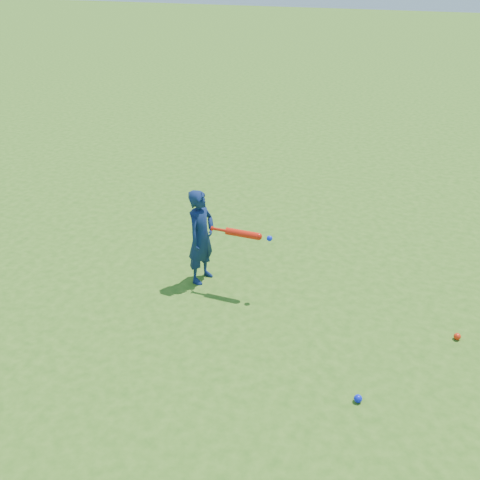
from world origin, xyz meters
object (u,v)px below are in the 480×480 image
Objects in this scene: ground_ball_red at (457,336)px; bat_swing at (245,234)px; ground_ball_blue at (358,399)px; child at (201,237)px.

ground_ball_red is 0.10× the size of bat_swing.
ground_ball_blue is at bearing -40.24° from bat_swing.
ground_ball_red is at bearing 57.35° from ground_ball_blue.
child reaches higher than bat_swing.
ground_ball_red is 2.53m from bat_swing.
ground_ball_blue is at bearing -112.72° from child.
bat_swing is (-2.42, 0.07, 0.73)m from ground_ball_red.
ground_ball_red is at bearing -82.48° from child.
child is at bearing 175.36° from bat_swing.
ground_ball_blue is (-0.82, -1.27, 0.00)m from ground_ball_red.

